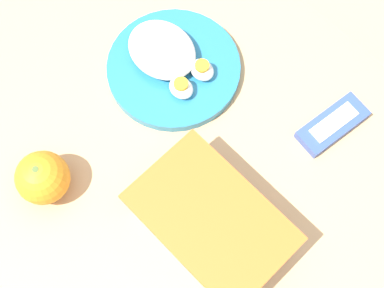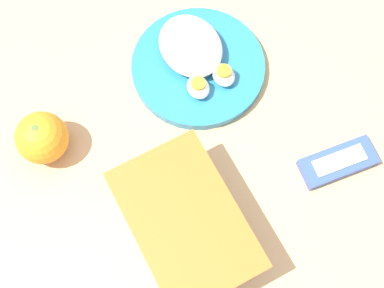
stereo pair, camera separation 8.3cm
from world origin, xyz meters
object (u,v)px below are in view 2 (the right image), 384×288
object	(u,v)px
rice_plate	(196,61)
food_container	(186,226)
candy_bar	(338,162)
orange_fruit	(42,138)

from	to	relation	value
rice_plate	food_container	bearing A→B (deg)	148.53
food_container	candy_bar	size ratio (longest dim) A/B	1.78
orange_fruit	rice_plate	distance (m)	0.28
food_container	candy_bar	xyz separation A→B (m)	(-0.02, -0.26, -0.03)
orange_fruit	candy_bar	world-z (taller)	orange_fruit
orange_fruit	candy_bar	xyz separation A→B (m)	(-0.24, -0.39, -0.03)
food_container	orange_fruit	world-z (taller)	food_container
food_container	candy_bar	distance (m)	0.26
food_container	rice_plate	world-z (taller)	food_container
candy_bar	food_container	bearing A→B (deg)	86.10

